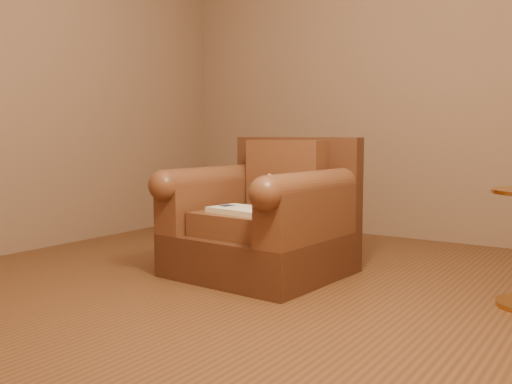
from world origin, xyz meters
The scene contains 4 objects.
floor centered at (0.00, 0.00, 0.00)m, with size 4.00×4.00×0.00m, color brown.
armchair centered at (-0.19, 0.35, 0.32)m, with size 0.98×0.94×0.83m.
teddy_bear centered at (-0.19, 0.43, 0.48)m, with size 0.16×0.17×0.21m.
guidebook centered at (-0.18, 0.13, 0.41)m, with size 0.44×0.30×0.03m.
Camera 1 is at (1.69, -2.55, 0.85)m, focal length 40.00 mm.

